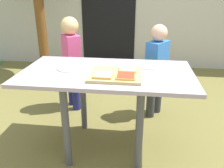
{
  "coord_description": "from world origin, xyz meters",
  "views": [
    {
      "loc": [
        0.25,
        -1.7,
        1.29
      ],
      "look_at": [
        0.04,
        0.0,
        0.59
      ],
      "focal_mm": 37.84,
      "sensor_mm": 36.0,
      "label": 1
    }
  ],
  "objects_px": {
    "pizza_slice_far_right": "(128,69)",
    "pizza_slice_near_left": "(103,75)",
    "child_left": "(72,57)",
    "dining_table": "(107,83)",
    "child_right": "(157,66)",
    "plate_white_left": "(70,68)",
    "cutting_board": "(116,75)",
    "plate_white_right": "(149,66)",
    "pizza_slice_near_right": "(126,76)"
  },
  "relations": [
    {
      "from": "plate_white_right",
      "to": "child_right",
      "type": "height_order",
      "value": "child_right"
    },
    {
      "from": "pizza_slice_near_left",
      "to": "plate_white_left",
      "type": "xyz_separation_m",
      "value": [
        -0.3,
        0.2,
        -0.03
      ]
    },
    {
      "from": "pizza_slice_far_right",
      "to": "child_right",
      "type": "xyz_separation_m",
      "value": [
        0.26,
        0.66,
        -0.17
      ]
    },
    {
      "from": "dining_table",
      "to": "child_left",
      "type": "height_order",
      "value": "child_left"
    },
    {
      "from": "cutting_board",
      "to": "plate_white_left",
      "type": "bearing_deg",
      "value": 161.17
    },
    {
      "from": "child_left",
      "to": "dining_table",
      "type": "bearing_deg",
      "value": -55.05
    },
    {
      "from": "pizza_slice_near_left",
      "to": "child_right",
      "type": "relative_size",
      "value": 0.14
    },
    {
      "from": "cutting_board",
      "to": "child_left",
      "type": "bearing_deg",
      "value": 125.39
    },
    {
      "from": "pizza_slice_near_right",
      "to": "child_right",
      "type": "bearing_deg",
      "value": 72.16
    },
    {
      "from": "pizza_slice_far_right",
      "to": "pizza_slice_near_right",
      "type": "distance_m",
      "value": 0.15
    },
    {
      "from": "pizza_slice_far_right",
      "to": "plate_white_left",
      "type": "relative_size",
      "value": 0.65
    },
    {
      "from": "cutting_board",
      "to": "child_right",
      "type": "bearing_deg",
      "value": 65.29
    },
    {
      "from": "pizza_slice_near_left",
      "to": "child_right",
      "type": "height_order",
      "value": "child_right"
    },
    {
      "from": "dining_table",
      "to": "plate_white_right",
      "type": "height_order",
      "value": "plate_white_right"
    },
    {
      "from": "cutting_board",
      "to": "plate_white_right",
      "type": "relative_size",
      "value": 1.81
    },
    {
      "from": "pizza_slice_near_left",
      "to": "plate_white_left",
      "type": "distance_m",
      "value": 0.36
    },
    {
      "from": "pizza_slice_far_right",
      "to": "pizza_slice_near_left",
      "type": "distance_m",
      "value": 0.22
    },
    {
      "from": "dining_table",
      "to": "pizza_slice_near_right",
      "type": "relative_size",
      "value": 9.97
    },
    {
      "from": "pizza_slice_far_right",
      "to": "child_left",
      "type": "xyz_separation_m",
      "value": [
        -0.65,
        0.72,
        -0.13
      ]
    },
    {
      "from": "cutting_board",
      "to": "child_right",
      "type": "height_order",
      "value": "child_right"
    },
    {
      "from": "child_right",
      "to": "plate_white_left",
      "type": "bearing_deg",
      "value": -139.83
    },
    {
      "from": "child_left",
      "to": "pizza_slice_near_left",
      "type": "bearing_deg",
      "value": -60.94
    },
    {
      "from": "pizza_slice_near_right",
      "to": "plate_white_right",
      "type": "distance_m",
      "value": 0.38
    },
    {
      "from": "pizza_slice_far_right",
      "to": "plate_white_left",
      "type": "distance_m",
      "value": 0.47
    },
    {
      "from": "child_left",
      "to": "pizza_slice_near_right",
      "type": "bearing_deg",
      "value": -53.52
    },
    {
      "from": "plate_white_right",
      "to": "pizza_slice_near_right",
      "type": "bearing_deg",
      "value": -115.35
    },
    {
      "from": "plate_white_right",
      "to": "cutting_board",
      "type": "bearing_deg",
      "value": -131.84
    },
    {
      "from": "dining_table",
      "to": "plate_white_left",
      "type": "xyz_separation_m",
      "value": [
        -0.3,
        0.03,
        0.1
      ]
    },
    {
      "from": "plate_white_left",
      "to": "child_left",
      "type": "relative_size",
      "value": 0.2
    },
    {
      "from": "dining_table",
      "to": "pizza_slice_near_left",
      "type": "bearing_deg",
      "value": -91.01
    },
    {
      "from": "plate_white_right",
      "to": "plate_white_left",
      "type": "bearing_deg",
      "value": -167.38
    },
    {
      "from": "dining_table",
      "to": "pizza_slice_far_right",
      "type": "relative_size",
      "value": 9.89
    },
    {
      "from": "dining_table",
      "to": "child_left",
      "type": "distance_m",
      "value": 0.85
    },
    {
      "from": "child_left",
      "to": "plate_white_left",
      "type": "bearing_deg",
      "value": -74.4
    },
    {
      "from": "pizza_slice_far_right",
      "to": "plate_white_right",
      "type": "bearing_deg",
      "value": 50.15
    },
    {
      "from": "dining_table",
      "to": "cutting_board",
      "type": "distance_m",
      "value": 0.17
    },
    {
      "from": "pizza_slice_near_left",
      "to": "child_right",
      "type": "xyz_separation_m",
      "value": [
        0.42,
        0.81,
        -0.17
      ]
    },
    {
      "from": "plate_white_right",
      "to": "pizza_slice_near_left",
      "type": "bearing_deg",
      "value": -133.64
    },
    {
      "from": "cutting_board",
      "to": "pizza_slice_far_right",
      "type": "height_order",
      "value": "pizza_slice_far_right"
    },
    {
      "from": "pizza_slice_near_left",
      "to": "cutting_board",
      "type": "bearing_deg",
      "value": 40.45
    },
    {
      "from": "pizza_slice_near_left",
      "to": "plate_white_right",
      "type": "height_order",
      "value": "pizza_slice_near_left"
    },
    {
      "from": "child_left",
      "to": "child_right",
      "type": "xyz_separation_m",
      "value": [
        0.91,
        -0.06,
        -0.04
      ]
    },
    {
      "from": "dining_table",
      "to": "pizza_slice_far_right",
      "type": "bearing_deg",
      "value": -8.53
    },
    {
      "from": "dining_table",
      "to": "pizza_slice_near_left",
      "type": "xyz_separation_m",
      "value": [
        -0.0,
        -0.17,
        0.13
      ]
    },
    {
      "from": "pizza_slice_near_left",
      "to": "plate_white_right",
      "type": "relative_size",
      "value": 0.66
    },
    {
      "from": "pizza_slice_near_left",
      "to": "dining_table",
      "type": "bearing_deg",
      "value": 88.99
    },
    {
      "from": "pizza_slice_near_right",
      "to": "child_right",
      "type": "height_order",
      "value": "child_right"
    },
    {
      "from": "cutting_board",
      "to": "pizza_slice_near_right",
      "type": "bearing_deg",
      "value": -43.54
    },
    {
      "from": "cutting_board",
      "to": "child_right",
      "type": "relative_size",
      "value": 0.38
    },
    {
      "from": "pizza_slice_far_right",
      "to": "pizza_slice_near_left",
      "type": "bearing_deg",
      "value": -137.87
    }
  ]
}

